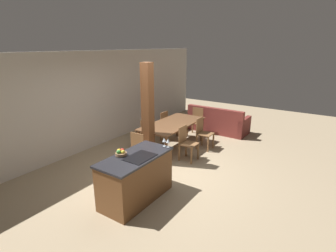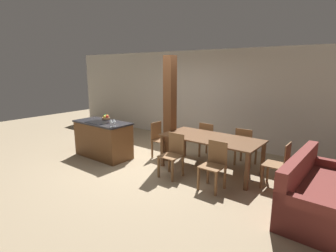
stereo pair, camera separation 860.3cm
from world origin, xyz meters
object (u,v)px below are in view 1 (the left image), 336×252
Objects in this scene: wine_glass_near at (168,141)px; timber_post at (148,115)px; wine_glass_middle at (164,140)px; dining_chair_near_left at (186,142)px; kitchen_island at (136,178)px; dining_chair_near_right at (203,132)px; dining_table at (173,126)px; dining_chair_foot_end at (196,121)px; couch at (218,123)px; dining_chair_head_end at (141,148)px; fruit_bowl at (121,153)px; dining_chair_far_right at (161,124)px; dining_chair_far_left at (142,132)px.

timber_post reaches higher than wine_glass_near.
wine_glass_middle is 1.57m from dining_chair_near_left.
dining_chair_near_right is (3.05, 0.11, 0.02)m from kitchen_island.
dining_table is at bearing 28.22° from wine_glass_middle.
dining_chair_foot_end is 0.45× the size of couch.
dining_chair_near_left is 1.00× the size of dining_chair_head_end.
dining_chair_foot_end is at bearing 17.08° from wine_glass_middle.
dining_chair_foot_end is (1.42, -0.00, -0.20)m from dining_table.
couch is (4.84, 0.13, -0.66)m from fruit_bowl.
timber_post reaches higher than dining_chair_far_right.
kitchen_island is 8.65× the size of wine_glass_middle.
wine_glass_middle reaches higher than dining_chair_near_left.
dining_chair_head_end is (-1.42, -0.00, -0.20)m from dining_table.
kitchen_island is at bearing 36.58° from dining_chair_far_left.
wine_glass_near is 4.15m from couch.
dining_chair_foot_end is (2.84, 0.00, 0.00)m from dining_chair_head_end.
wine_glass_near is 1.00× the size of wine_glass_middle.
dining_table is at bearing 30.30° from wine_glass_near.
fruit_bowl is 0.10× the size of dining_table.
wine_glass_near is 1.38m from timber_post.
wine_glass_middle is 0.09× the size of couch.
timber_post reaches higher than dining_chair_head_end.
fruit_bowl is at bearing -159.26° from timber_post.
dining_chair_near_left is (2.10, 0.11, 0.02)m from kitchen_island.
dining_chair_near_right and dining_chair_far_left have the same top height.
dining_chair_near_right is at bearing 2.00° from kitchen_island.
fruit_bowl is 4.20m from dining_chair_foot_end.
kitchen_island is 0.71× the size of dining_table.
wine_glass_middle is at bearing 99.11° from couch.
dining_chair_head_end is (0.48, 1.11, -0.57)m from wine_glass_near.
couch is (0.71, -0.47, -0.18)m from dining_chair_foot_end.
couch is at bearing -8.32° from timber_post.
wine_glass_middle reaches higher than dining_chair_foot_end.
fruit_bowl is at bearing 152.59° from wine_glass_middle.
fruit_bowl is 2.79m from dining_table.
dining_chair_near_left is at bearing 180.00° from dining_chair_near_right.
wine_glass_near is at bearing 52.11° from dining_chair_far_left.
wine_glass_middle is 2.33m from dining_chair_far_left.
dining_table is at bearing 56.97° from dining_chair_near_left.
dining_chair_near_left is at bearing -123.03° from dining_table.
dining_chair_near_right is at bearing 123.03° from dining_chair_far_left.
wine_glass_near is 0.07× the size of timber_post.
dining_chair_near_right is 1.19m from dining_chair_foot_end.
fruit_bowl is 0.24× the size of dining_chair_far_right.
dining_chair_foot_end is (1.89, -0.73, 0.00)m from dining_chair_far_left.
dining_chair_far_right is (0.94, 1.45, 0.00)m from dining_chair_near_left.
dining_chair_near_left is (2.24, -0.12, -0.48)m from fruit_bowl.
dining_chair_near_left is 1.45m from dining_chair_far_left.
dining_chair_head_end is (1.15, 0.83, 0.02)m from kitchen_island.
kitchen_island is 4.08m from dining_chair_foot_end.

